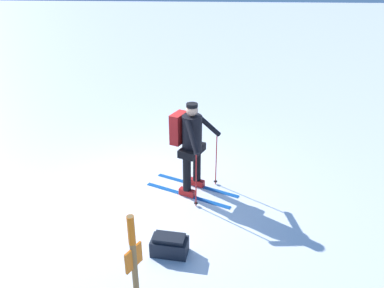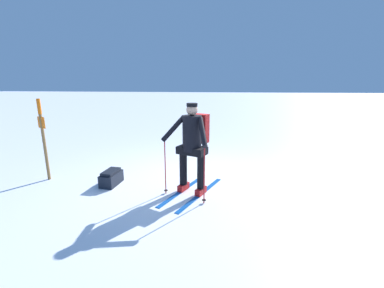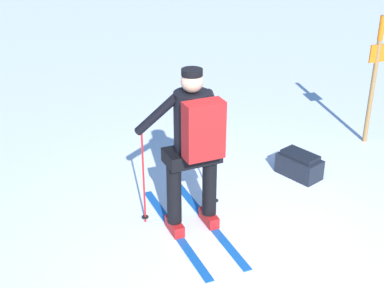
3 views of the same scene
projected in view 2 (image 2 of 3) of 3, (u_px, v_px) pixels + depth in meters
name	position (u px, v px, depth m)	size (l,w,h in m)	color
ground_plane	(193.00, 178.00, 5.77)	(80.00, 80.00, 0.00)	white
skier	(193.00, 141.00, 4.86)	(1.79, 1.16, 1.75)	#144C9E
dropped_backpack	(111.00, 178.00, 5.41)	(0.57, 0.35, 0.31)	black
trail_marker	(43.00, 133.00, 5.47)	(0.13, 0.22, 1.78)	olive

